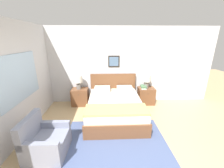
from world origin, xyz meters
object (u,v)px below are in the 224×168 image
Objects in this scene: nightstand_by_door at (146,96)px; table_lamp_by_door at (147,80)px; bed at (115,107)px; armchair at (45,142)px; nightstand_near_window at (80,97)px; table_lamp_near_window at (78,81)px.

table_lamp_by_door is at bearing 154.45° from nightstand_by_door.
bed is 3.51× the size of nightstand_by_door.
table_lamp_by_door is (2.58, 2.16, 0.60)m from armchair.
nightstand_near_window is at bearing 180.00° from nightstand_by_door.
bed reaches higher than nightstand_near_window.
table_lamp_near_window is at bearing 180.00° from table_lamp_by_door.
bed is 1.40m from nightstand_near_window.
nightstand_by_door is 0.59m from table_lamp_by_door.
table_lamp_near_window is (-1.17, 0.80, 0.58)m from bed.
nightstand_near_window is 1.23× the size of table_lamp_by_door.
armchair reaches higher than nightstand_near_window.
bed is at bearing -145.60° from nightstand_by_door.
armchair is at bearing -136.73° from bed.
bed is 4.32× the size of table_lamp_by_door.
bed is 1.51m from table_lamp_by_door.
bed reaches higher than table_lamp_by_door.
bed reaches higher than nightstand_by_door.
nightstand_by_door is (2.60, 2.15, 0.02)m from armchair.
armchair is at bearing -140.07° from table_lamp_by_door.
table_lamp_near_window is at bearing 179.78° from nightstand_by_door.
bed is 4.32× the size of table_lamp_near_window.
table_lamp_near_window reaches higher than armchair.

